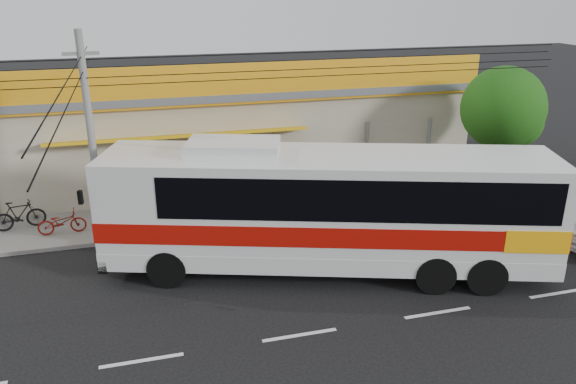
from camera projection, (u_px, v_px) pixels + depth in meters
name	position (u px, v px, depth m)	size (l,w,h in m)	color
ground	(276.00, 288.00, 16.86)	(120.00, 120.00, 0.00)	black
sidewalk	(239.00, 212.00, 22.26)	(30.00, 3.20, 0.15)	gray
lane_markings	(300.00, 335.00, 14.60)	(50.00, 0.12, 0.01)	silver
storefront_building	(216.00, 125.00, 26.48)	(22.60, 9.20, 5.70)	#A9A188
coach_bus	(334.00, 204.00, 17.18)	(13.89, 6.96, 4.21)	silver
motorbike_red	(62.00, 222.00, 20.05)	(0.58, 1.66, 0.87)	maroon
motorbike_dark	(19.00, 215.00, 20.39)	(0.51, 1.79, 1.08)	black
utility_pole	(83.00, 72.00, 17.30)	(34.00, 14.00, 7.32)	slate
tree_near	(506.00, 111.00, 22.62)	(3.35, 3.35, 5.55)	#332214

